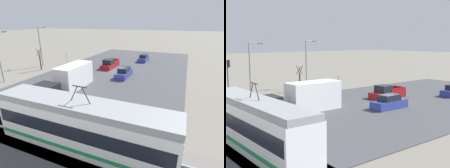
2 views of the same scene
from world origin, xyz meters
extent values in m
plane|color=slate|center=(0.00, 0.00, 0.00)|extent=(320.00, 320.00, 0.00)
cube|color=#424247|center=(0.00, 0.00, 0.04)|extent=(23.14, 48.55, 0.08)
cube|color=slate|center=(0.00, 19.47, 0.04)|extent=(65.94, 4.40, 0.08)
cube|color=gray|center=(0.00, 18.75, 0.15)|extent=(64.62, 0.10, 0.14)
cube|color=white|center=(-4.86, 19.47, 1.63)|extent=(13.13, 2.61, 3.09)
cube|color=black|center=(-4.86, 19.47, 1.99)|extent=(12.74, 2.64, 1.03)
cube|color=#1E844C|center=(-4.86, 19.47, 0.67)|extent=(13.00, 2.65, 0.29)
cube|color=gray|center=(-4.86, 19.47, 3.39)|extent=(13.13, 2.40, 0.44)
cylinder|color=#2D2D33|center=(-5.31, 19.47, 4.16)|extent=(0.66, 0.07, 1.15)
cylinder|color=#2D2D33|center=(-4.41, 19.47, 4.16)|extent=(0.66, 0.07, 1.15)
cube|color=#2D2D33|center=(-4.86, 19.47, 4.71)|extent=(1.10, 0.08, 0.06)
cube|color=black|center=(2.75, 15.05, 1.14)|extent=(2.44, 2.80, 2.12)
cube|color=white|center=(2.75, 9.28, 1.64)|extent=(2.44, 5.95, 3.11)
cube|color=#196B38|center=(3.98, 9.28, 1.95)|extent=(0.02, 2.97, 0.78)
cube|color=maroon|center=(2.50, -2.43, 0.50)|extent=(1.97, 5.28, 0.84)
cube|color=black|center=(2.50, -1.69, 1.38)|extent=(1.82, 1.80, 0.91)
cube|color=maroon|center=(3.41, -3.54, 1.17)|extent=(0.12, 2.64, 0.49)
cube|color=maroon|center=(1.59, -3.54, 1.17)|extent=(0.12, 2.64, 0.49)
cube|color=maroon|center=(2.50, -4.97, 1.17)|extent=(1.82, 0.21, 0.49)
cube|color=red|center=(3.27, -5.05, 0.76)|extent=(0.14, 0.04, 0.18)
cube|color=navy|center=(-2.04, 2.32, 0.54)|extent=(1.73, 4.52, 0.92)
cube|color=black|center=(-2.04, 2.32, 1.34)|extent=(1.49, 2.35, 0.67)
cylinder|color=#47474C|center=(14.07, 14.55, 2.61)|extent=(0.16, 0.16, 5.23)
cube|color=black|center=(14.07, 14.37, 4.75)|extent=(0.28, 0.22, 0.95)
sphere|color=red|center=(14.07, 14.25, 5.07)|extent=(0.18, 0.18, 0.18)
sphere|color=#3C2C06|center=(14.07, 14.25, 4.75)|extent=(0.18, 0.18, 0.18)
sphere|color=black|center=(14.07, 14.25, 4.43)|extent=(0.18, 0.18, 0.18)
cylinder|color=brown|center=(13.88, 4.04, 1.41)|extent=(0.24, 0.24, 2.83)
cylinder|color=brown|center=(14.13, 4.04, 3.27)|extent=(0.09, 0.80, 1.09)
cylinder|color=brown|center=(13.88, 4.29, 3.37)|extent=(0.96, 0.09, 1.32)
cylinder|color=brown|center=(13.63, 4.04, 3.27)|extent=(0.09, 0.80, 1.09)
cylinder|color=brown|center=(13.88, 3.79, 3.37)|extent=(0.96, 0.09, 1.32)
cylinder|color=gray|center=(15.83, 1.59, 3.87)|extent=(0.20, 0.20, 7.73)
cylinder|color=gray|center=(15.83, 0.79, 7.61)|extent=(0.12, 1.60, 0.12)
cube|color=#515156|center=(15.83, 0.04, 7.55)|extent=(0.36, 0.60, 0.18)
cylinder|color=gray|center=(13.93, 11.64, 3.71)|extent=(0.20, 0.20, 7.43)
cylinder|color=gray|center=(13.93, 10.84, 7.31)|extent=(0.12, 1.60, 0.12)
cube|color=#515156|center=(13.93, 10.09, 7.25)|extent=(0.36, 0.60, 0.18)
cylinder|color=gray|center=(12.81, -2.41, 1.08)|extent=(0.06, 0.06, 2.16)
cube|color=white|center=(12.81, -2.44, 1.94)|extent=(0.32, 0.02, 0.44)
cube|color=red|center=(12.81, -2.45, 1.94)|extent=(0.31, 0.01, 0.10)
camera|label=1|loc=(-10.90, 28.35, 8.69)|focal=28.00mm
camera|label=2|loc=(-24.98, 28.35, 7.63)|focal=50.00mm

